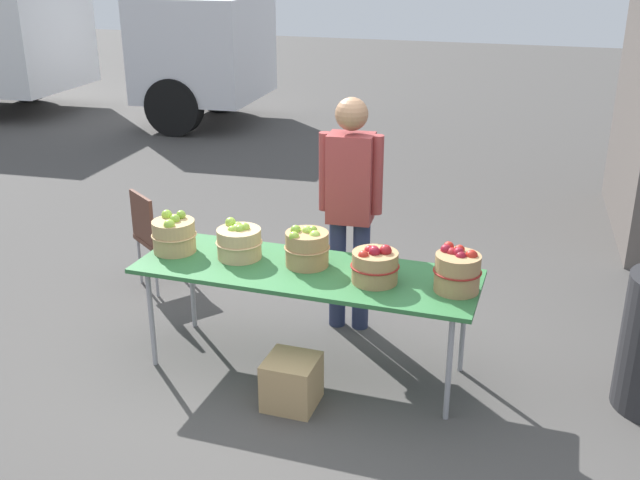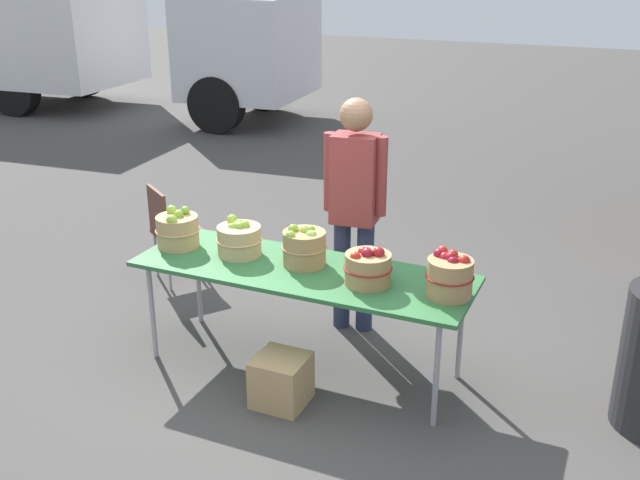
{
  "view_description": "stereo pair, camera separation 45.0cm",
  "coord_description": "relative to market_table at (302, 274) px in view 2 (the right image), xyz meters",
  "views": [
    {
      "loc": [
        1.52,
        -4.27,
        2.74
      ],
      "look_at": [
        0.0,
        0.3,
        0.85
      ],
      "focal_mm": 41.62,
      "sensor_mm": 36.0,
      "label": 1
    },
    {
      "loc": [
        1.94,
        -4.1,
        2.74
      ],
      "look_at": [
        0.0,
        0.3,
        0.85
      ],
      "focal_mm": 41.62,
      "sensor_mm": 36.0,
      "label": 2
    }
  ],
  "objects": [
    {
      "name": "vendor_adult",
      "position": [
        0.1,
        0.69,
        0.34
      ],
      "size": [
        0.47,
        0.26,
        1.78
      ],
      "rotation": [
        0.0,
        0.0,
        3.23
      ],
      "color": "#262D4C",
      "rests_on": "ground"
    },
    {
      "name": "produce_crate",
      "position": [
        0.06,
        -0.46,
        -0.55
      ],
      "size": [
        0.33,
        0.33,
        0.33
      ],
      "primitive_type": "cube",
      "color": "tan",
      "rests_on": "ground"
    },
    {
      "name": "apple_basket_green_0",
      "position": [
        -0.99,
        0.01,
        0.16
      ],
      "size": [
        0.32,
        0.32,
        0.28
      ],
      "color": "tan",
      "rests_on": "market_table"
    },
    {
      "name": "apple_basket_green_2",
      "position": [
        -0.02,
        0.07,
        0.17
      ],
      "size": [
        0.31,
        0.31,
        0.28
      ],
      "color": "#A87F51",
      "rests_on": "market_table"
    },
    {
      "name": "market_table",
      "position": [
        0.0,
        0.0,
        0.0
      ],
      "size": [
        2.3,
        0.76,
        0.75
      ],
      "color": "#2D6B38",
      "rests_on": "ground"
    },
    {
      "name": "apple_basket_red_1",
      "position": [
        1.0,
        -0.0,
        0.17
      ],
      "size": [
        0.3,
        0.3,
        0.29
      ],
      "color": "#A87F51",
      "rests_on": "market_table"
    },
    {
      "name": "ground_plane",
      "position": [
        0.0,
        0.0,
        -0.71
      ],
      "size": [
        40.0,
        40.0,
        0.0
      ],
      "primitive_type": "plane",
      "color": "#474442"
    },
    {
      "name": "folding_chair",
      "position": [
        -1.66,
        0.86,
        -0.2
      ],
      "size": [
        0.56,
        0.56,
        0.86
      ],
      "rotation": [
        0.0,
        0.0,
        2.52
      ],
      "color": "brown",
      "rests_on": "ground"
    },
    {
      "name": "box_truck",
      "position": [
        -7.79,
        6.65,
        0.78
      ],
      "size": [
        7.83,
        2.7,
        2.75
      ],
      "rotation": [
        0.0,
        0.0,
        0.07
      ],
      "color": "white",
      "rests_on": "ground"
    },
    {
      "name": "apple_basket_green_1",
      "position": [
        -0.51,
        0.06,
        0.15
      ],
      "size": [
        0.32,
        0.32,
        0.26
      ],
      "color": "tan",
      "rests_on": "market_table"
    },
    {
      "name": "apple_basket_red_0",
      "position": [
        0.48,
        -0.04,
        0.15
      ],
      "size": [
        0.32,
        0.32,
        0.26
      ],
      "color": "#A87F51",
      "rests_on": "market_table"
    }
  ]
}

